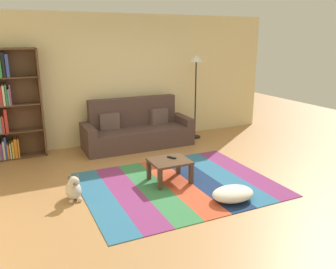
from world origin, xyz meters
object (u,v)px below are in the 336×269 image
coffee_table (170,164)px  tv_remote (172,157)px  couch (137,130)px  bookshelf (9,106)px  dog (73,189)px  standing_lamp (196,69)px  pouf (233,194)px

coffee_table → tv_remote: tv_remote is taller
couch → bookshelf: bearing=173.2°
tv_remote → dog: bearing=154.1°
bookshelf → standing_lamp: 3.84m
couch → standing_lamp: bearing=1.5°
bookshelf → dog: bearing=-73.3°
dog → tv_remote: bearing=2.0°
standing_lamp → tv_remote: bearing=-128.1°
pouf → tv_remote: (-0.45, 1.05, 0.27)m
bookshelf → standing_lamp: size_ratio=1.10×
bookshelf → pouf: size_ratio=3.26×
coffee_table → dog: bearing=179.4°
couch → standing_lamp: 1.86m
standing_lamp → coffee_table: bearing=-128.3°
pouf → standing_lamp: size_ratio=0.34×
tv_remote → bookshelf: bearing=107.6°
couch → standing_lamp: size_ratio=1.22×
couch → tv_remote: (-0.12, -1.93, 0.04)m
bookshelf → dog: bookshelf is taller
couch → bookshelf: (-2.37, 0.28, 0.67)m
standing_lamp → tv_remote: 2.76m
couch → pouf: size_ratio=3.61×
dog → tv_remote: 1.58m
couch → pouf: (0.32, -2.98, -0.23)m
pouf → standing_lamp: (1.09, 3.02, 1.44)m
couch → coffee_table: bearing=-95.6°
bookshelf → pouf: (2.70, -3.26, -0.90)m
bookshelf → standing_lamp: (3.79, -0.25, 0.54)m
couch → bookshelf: bookshelf is taller
couch → tv_remote: bearing=-93.7°
couch → coffee_table: size_ratio=3.70×
bookshelf → pouf: bearing=-50.4°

